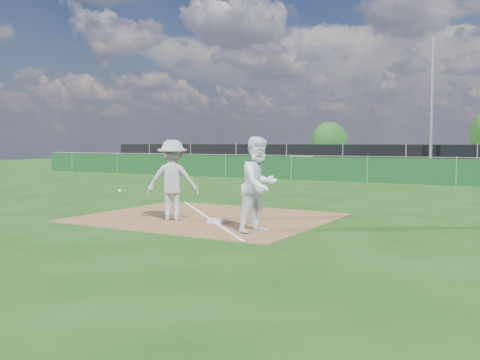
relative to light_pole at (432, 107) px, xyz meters
name	(u,v)px	position (x,y,z in m)	size (l,w,h in m)	color
ground	(331,190)	(-1.50, -12.70, -4.00)	(90.00, 90.00, 0.00)	#17440E
infield_dirt	(207,217)	(-1.50, -21.70, -3.99)	(6.00, 5.00, 0.02)	brown
foul_line	(207,217)	(-1.50, -21.70, -3.98)	(0.08, 7.00, 0.01)	white
green_fence	(368,170)	(-1.50, -7.70, -3.40)	(44.00, 0.05, 1.20)	#103B17
dirt_mound	(301,165)	(-6.50, -4.20, -3.42)	(3.38, 2.60, 1.17)	#997549
black_fence	(406,159)	(-1.50, 0.30, -3.10)	(46.00, 0.04, 1.80)	black
parking_lot	(422,170)	(-1.50, 5.30, -4.00)	(46.00, 9.00, 0.01)	black
light_pole	(432,107)	(0.00, 0.00, 0.00)	(0.16, 0.16, 8.00)	slate
first_base	(217,221)	(-0.78, -22.37, -3.94)	(0.36, 0.36, 0.08)	silver
play_at_first	(173,180)	(-1.93, -22.56, -3.00)	(2.27, 1.22, 1.96)	#B3B3B6
runner	(259,185)	(0.68, -22.98, -2.98)	(0.99, 0.77, 2.04)	white
car_left	(355,159)	(-5.88, 4.05, -3.25)	(1.75, 4.35, 1.48)	#A2A4A9
car_mid	(378,159)	(-4.36, 4.37, -3.22)	(1.64, 4.70, 1.55)	black
car_right	(478,161)	(2.03, 5.31, -3.32)	(1.89, 4.64, 1.35)	black
tree_left	(329,143)	(-9.95, 9.74, -2.12)	(3.09, 3.09, 3.66)	#382316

